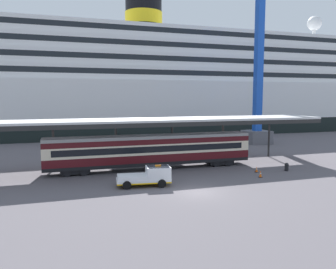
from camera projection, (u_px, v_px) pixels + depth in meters
name	position (u px, v px, depth m)	size (l,w,h in m)	color
ground_plane	(199.00, 192.00, 30.78)	(400.00, 400.00, 0.00)	#575258
cruise_ship	(148.00, 86.00, 83.39)	(174.44, 25.60, 35.14)	black
platform_canopy	(150.00, 121.00, 40.62)	(44.60, 6.40, 6.03)	silver
train_carriage	(151.00, 150.00, 40.59)	(24.70, 2.81, 4.11)	black
service_truck	(149.00, 176.00, 33.06)	(5.41, 2.74, 2.02)	white
traffic_cone_near	(257.00, 169.00, 39.10)	(0.36, 0.36, 0.65)	black
traffic_cone_mid	(260.00, 174.00, 36.57)	(0.36, 0.36, 0.74)	black
dockside_crane	(260.00, 60.00, 62.36)	(11.22, 4.40, 51.61)	#595960
quay_bollard	(287.00, 167.00, 39.79)	(0.48, 0.48, 0.96)	black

